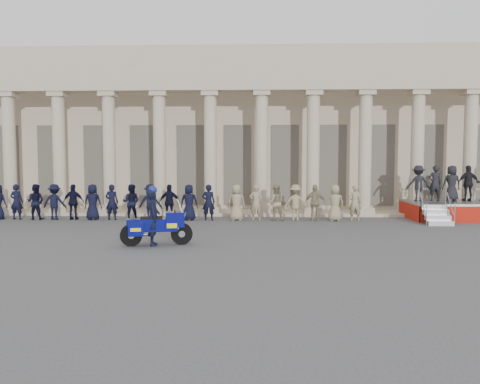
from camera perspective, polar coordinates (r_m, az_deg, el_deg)
name	(u,v)px	position (r m, az deg, el deg)	size (l,w,h in m)	color
ground	(226,243)	(16.06, -1.73, -6.29)	(90.00, 90.00, 0.00)	#464649
building	(240,134)	(30.58, 0.04, 7.10)	(40.00, 12.50, 9.00)	tan
officer_rank	(146,202)	(22.53, -11.43, -1.23)	(19.64, 0.64, 1.70)	black
reviewing_stand	(451,190)	(24.67, 24.31, 0.23)	(4.26, 4.05, 2.58)	gray
motorcycle	(157,226)	(15.87, -10.06, -4.04)	(2.37, 1.17, 1.54)	black
rider	(153,216)	(15.83, -10.55, -2.90)	(0.59, 0.78, 2.00)	black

